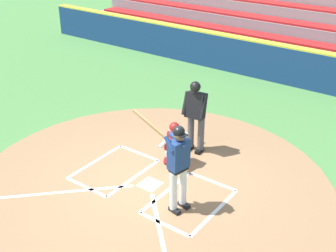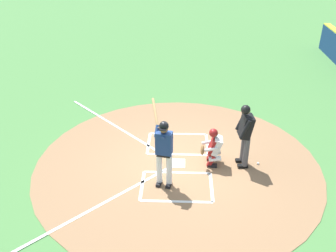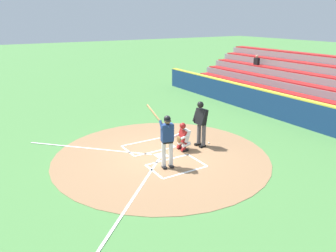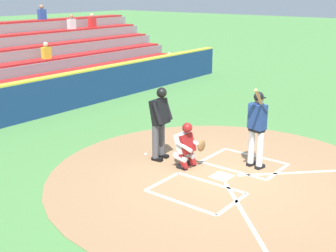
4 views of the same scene
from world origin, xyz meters
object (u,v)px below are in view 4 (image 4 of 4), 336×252
Objects in this scene: catcher at (187,144)px; plate_umpire at (160,119)px; baseball at (146,154)px; batter at (257,124)px.

catcher is 0.96m from plate_umpire.
baseball is at bearing -87.28° from plate_umpire.
batter is 2.36m from plate_umpire.
batter reaches higher than plate_umpire.
batter is 2.99m from baseball.
plate_umpire reaches higher than catcher.
plate_umpire is (0.97, -2.15, -0.02)m from batter.
catcher is at bearing 89.47° from plate_umpire.
baseball is (1.00, -2.61, -1.06)m from batter.
baseball is (0.02, -0.46, -1.04)m from plate_umpire.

